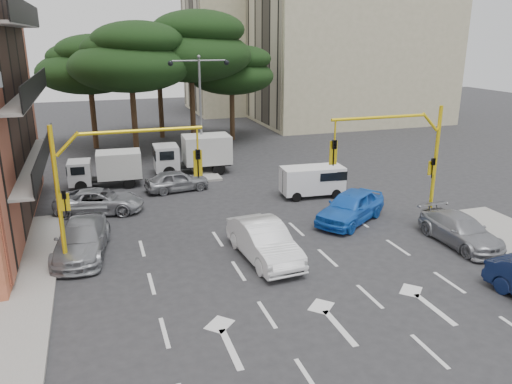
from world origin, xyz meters
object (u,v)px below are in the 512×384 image
(van_white, at_px, (312,181))
(car_silver_parked, at_px, (461,230))
(car_white_hatch, at_px, (264,241))
(car_silver_cross_a, at_px, (100,201))
(box_truck_a, at_px, (106,170))
(car_silver_cross_b, at_px, (177,180))
(car_silver_wagon, at_px, (82,239))
(box_truck_b, at_px, (193,155))
(signal_mast_left, at_px, (105,176))
(signal_mast_right, at_px, (405,152))
(car_blue_compact, at_px, (351,207))
(street_lamp_center, at_px, (200,93))

(van_white, bearing_deg, car_silver_parked, 26.07)
(car_white_hatch, distance_m, car_silver_cross_a, 10.56)
(car_white_hatch, height_order, box_truck_a, box_truck_a)
(car_white_hatch, distance_m, car_silver_cross_b, 11.10)
(car_silver_wagon, height_order, car_silver_cross_b, car_silver_wagon)
(car_silver_parked, relative_size, box_truck_b, 0.87)
(car_silver_cross_a, height_order, box_truck_b, box_truck_b)
(car_silver_cross_a, xyz_separation_m, box_truck_b, (6.41, 6.40, 0.66))
(signal_mast_left, relative_size, van_white, 1.64)
(van_white, bearing_deg, signal_mast_right, 21.05)
(signal_mast_right, distance_m, box_truck_a, 18.19)
(van_white, bearing_deg, car_blue_compact, 5.38)
(signal_mast_right, bearing_deg, van_white, 106.93)
(car_silver_cross_b, height_order, van_white, van_white)
(signal_mast_left, bearing_deg, box_truck_b, 65.76)
(street_lamp_center, height_order, car_silver_cross_a, street_lamp_center)
(street_lamp_center, xyz_separation_m, car_silver_cross_a, (-7.13, -6.90, -4.78))
(car_silver_parked, relative_size, van_white, 1.26)
(street_lamp_center, distance_m, car_silver_cross_b, 6.89)
(car_silver_cross_b, height_order, box_truck_a, box_truck_a)
(car_white_hatch, bearing_deg, signal_mast_left, 164.19)
(car_silver_parked, height_order, van_white, van_white)
(car_silver_wagon, distance_m, van_white, 13.69)
(car_white_hatch, bearing_deg, box_truck_a, 109.54)
(signal_mast_right, relative_size, car_silver_cross_a, 1.29)
(van_white, bearing_deg, car_silver_cross_a, -90.34)
(box_truck_b, bearing_deg, signal_mast_right, -149.12)
(signal_mast_left, height_order, car_white_hatch, signal_mast_left)
(signal_mast_left, height_order, car_blue_compact, signal_mast_left)
(box_truck_a, bearing_deg, car_silver_cross_b, -116.76)
(car_blue_compact, height_order, car_silver_cross_a, car_blue_compact)
(car_silver_cross_b, bearing_deg, car_silver_cross_a, 112.36)
(car_blue_compact, relative_size, car_silver_cross_a, 1.03)
(box_truck_a, bearing_deg, signal_mast_right, -129.28)
(signal_mast_right, relative_size, box_truck_a, 1.33)
(van_white, bearing_deg, signal_mast_left, -58.16)
(car_blue_compact, distance_m, van_white, 4.53)
(box_truck_a, height_order, box_truck_b, box_truck_b)
(car_white_hatch, bearing_deg, box_truck_b, 85.72)
(car_silver_parked, bearing_deg, box_truck_b, 119.94)
(car_white_hatch, height_order, car_blue_compact, car_blue_compact)
(signal_mast_left, xyz_separation_m, street_lamp_center, (6.80, 14.01, 1.54))
(car_silver_parked, bearing_deg, car_blue_compact, 129.57)
(car_silver_parked, distance_m, van_white, 9.33)
(car_white_hatch, xyz_separation_m, car_silver_parked, (9.05, -1.27, -0.14))
(signal_mast_left, distance_m, van_white, 13.58)
(box_truck_a, bearing_deg, van_white, -114.31)
(car_blue_compact, relative_size, car_silver_wagon, 0.94)
(street_lamp_center, relative_size, box_truck_a, 1.73)
(car_silver_cross_a, height_order, van_white, van_white)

